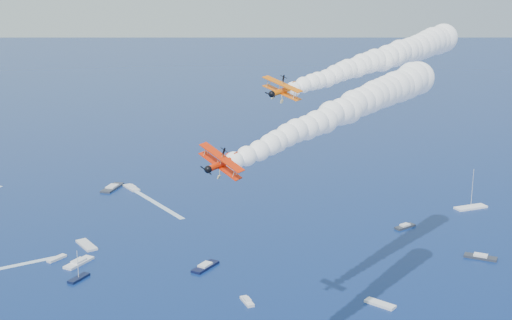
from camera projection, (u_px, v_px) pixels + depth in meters
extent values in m
cube|color=silver|center=(131.00, 188.00, 267.55)|extent=(6.22, 10.27, 0.70)
cube|color=#2B2F3A|center=(405.00, 227.00, 224.94)|extent=(8.22, 5.40, 0.70)
cube|color=#2A2D38|center=(481.00, 257.00, 199.98)|extent=(9.04, 8.18, 0.70)
cube|color=silver|center=(247.00, 301.00, 172.21)|extent=(2.61, 6.01, 0.70)
cube|color=black|center=(79.00, 278.00, 185.79)|extent=(6.19, 6.72, 0.70)
cube|color=silver|center=(57.00, 258.00, 199.13)|extent=(5.81, 5.50, 0.70)
cube|color=white|center=(79.00, 263.00, 196.09)|extent=(8.87, 9.48, 0.70)
cube|color=black|center=(205.00, 267.00, 193.30)|extent=(9.08, 9.03, 0.70)
cube|color=white|center=(471.00, 207.00, 244.23)|extent=(12.53, 5.45, 0.70)
cube|color=white|center=(380.00, 304.00, 170.94)|extent=(6.69, 7.81, 0.70)
cube|color=#2E313D|center=(112.00, 188.00, 267.63)|extent=(9.88, 13.44, 0.70)
cube|color=silver|center=(87.00, 245.00, 209.21)|extent=(6.63, 10.79, 0.70)
cube|color=white|center=(158.00, 204.00, 248.40)|extent=(14.59, 36.48, 0.04)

